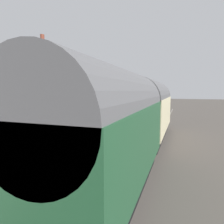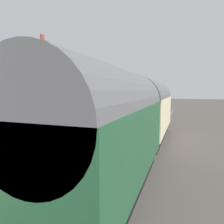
{
  "view_description": "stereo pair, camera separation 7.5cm",
  "coord_description": "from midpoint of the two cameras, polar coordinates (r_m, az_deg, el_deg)",
  "views": [
    {
      "loc": [
        -12.26,
        -3.24,
        3.5
      ],
      "look_at": [
        1.02,
        1.5,
        1.99
      ],
      "focal_mm": 31.54,
      "sensor_mm": 36.0,
      "label": 1
    },
    {
      "loc": [
        -12.23,
        -3.31,
        3.5
      ],
      "look_at": [
        1.02,
        1.5,
        1.99
      ],
      "focal_mm": 31.54,
      "sensor_mm": 36.0,
      "label": 2
    }
  ],
  "objects": [
    {
      "name": "station_building",
      "position": [
        14.48,
        -14.19,
        2.87
      ],
      "size": [
        7.01,
        3.79,
        5.87
      ],
      "color": "white",
      "rests_on": "platform"
    },
    {
      "name": "platform_edge_coping",
      "position": [
        13.27,
        -0.34,
        -4.76
      ],
      "size": [
        32.0,
        0.36,
        0.02
      ],
      "primitive_type": "cube",
      "color": "beige",
      "rests_on": "platform"
    },
    {
      "name": "tree_far_right",
      "position": [
        25.01,
        -27.56,
        10.61
      ],
      "size": [
        4.29,
        4.64,
        7.98
      ],
      "color": "#4C3828",
      "rests_on": "ground"
    },
    {
      "name": "planter_by_door",
      "position": [
        14.28,
        -1.7,
        -2.77
      ],
      "size": [
        0.75,
        0.32,
        0.64
      ],
      "color": "teal",
      "rests_on": "platform"
    },
    {
      "name": "train",
      "position": [
        10.86,
        6.88,
        -0.73
      ],
      "size": [
        16.35,
        2.73,
        4.32
      ],
      "color": "black",
      "rests_on": "ground"
    },
    {
      "name": "planter_under_sign",
      "position": [
        15.6,
        0.95,
        -2.02
      ],
      "size": [
        0.97,
        0.32,
        0.63
      ],
      "color": "gray",
      "rests_on": "platform"
    },
    {
      "name": "rail_far",
      "position": [
        13.09,
        5.34,
        -9.1
      ],
      "size": [
        52.0,
        0.08,
        0.14
      ],
      "primitive_type": "cube",
      "color": "gray",
      "rests_on": "ground"
    },
    {
      "name": "bench_near_building",
      "position": [
        19.74,
        0.9,
        0.2
      ],
      "size": [
        1.41,
        0.48,
        0.88
      ],
      "color": "brown",
      "rests_on": "platform"
    },
    {
      "name": "tree_far_left",
      "position": [
        19.39,
        -24.3,
        10.66
      ],
      "size": [
        4.78,
        4.12,
        7.4
      ],
      "color": "#4C3828",
      "rests_on": "ground"
    },
    {
      "name": "station_sign_board",
      "position": [
        22.34,
        6.67,
        2.68
      ],
      "size": [
        0.96,
        0.06,
        1.57
      ],
      "color": "black",
      "rests_on": "platform"
    },
    {
      "name": "platform",
      "position": [
        14.7,
        -11.83,
        -5.81
      ],
      "size": [
        32.0,
        6.56,
        0.99
      ],
      "primitive_type": "cube",
      "color": "#A39B8C",
      "rests_on": "ground"
    },
    {
      "name": "lamp_post_platform",
      "position": [
        6.73,
        -28.51,
        6.34
      ],
      "size": [
        0.32,
        0.5,
        3.77
      ],
      "color": "black",
      "rests_on": "platform"
    },
    {
      "name": "bench_mid_platform",
      "position": [
        9.01,
        -24.04,
        -7.48
      ],
      "size": [
        1.41,
        0.48,
        0.88
      ],
      "color": "brown",
      "rests_on": "platform"
    },
    {
      "name": "rail_near",
      "position": [
        12.82,
        11.68,
        -9.53
      ],
      "size": [
        52.0,
        0.08,
        0.14
      ],
      "primitive_type": "cube",
      "color": "gray",
      "rests_on": "ground"
    },
    {
      "name": "tree_mid_background",
      "position": [
        29.05,
        -10.3,
        6.55
      ],
      "size": [
        2.88,
        2.87,
        5.29
      ],
      "color": "#4C3828",
      "rests_on": "ground"
    },
    {
      "name": "planter_edge_far",
      "position": [
        24.03,
        7.59,
        0.82
      ],
      "size": [
        0.39,
        0.39,
        0.6
      ],
      "color": "gray",
      "rests_on": "platform"
    },
    {
      "name": "ground_plane",
      "position": [
        13.15,
        4.57,
        -9.34
      ],
      "size": [
        160.0,
        160.0,
        0.0
      ],
      "primitive_type": "plane",
      "color": "#423D38"
    }
  ]
}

